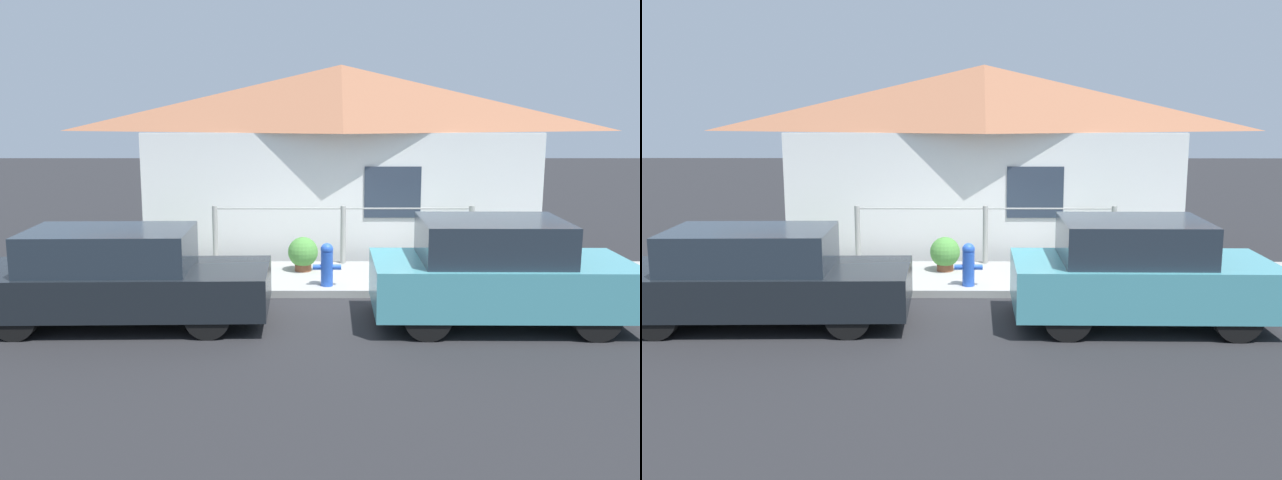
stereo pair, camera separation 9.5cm
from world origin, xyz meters
TOP-DOWN VIEW (x-y plane):
  - ground_plane at (0.00, 0.00)m, footprint 60.00×60.00m
  - sidewalk at (0.00, 1.09)m, footprint 24.00×2.17m
  - house at (0.00, 3.67)m, footprint 8.23×2.23m
  - fence at (0.00, 2.02)m, footprint 4.90×0.10m
  - car_left at (-3.27, -1.35)m, footprint 4.15×1.71m
  - car_right at (2.07, -1.35)m, footprint 3.62×1.74m
  - fire_hydrant at (-0.32, 0.33)m, footprint 0.47×0.21m
  - potted_plant_near_hydrant at (-0.74, 1.40)m, footprint 0.54×0.54m
  - potted_plant_by_fence at (-3.31, 1.82)m, footprint 0.58×0.58m
  - potted_plant_corner at (2.14, 1.84)m, footprint 0.49×0.49m

SIDE VIEW (x-z plane):
  - ground_plane at x=0.00m, z-range 0.00..0.00m
  - sidewalk at x=0.00m, z-range 0.00..0.12m
  - potted_plant_near_hydrant at x=-0.74m, z-range 0.14..0.76m
  - potted_plant_corner at x=2.14m, z-range 0.17..0.81m
  - fire_hydrant at x=-0.32m, z-range 0.14..0.86m
  - potted_plant_by_fence at x=-3.31m, z-range 0.17..0.89m
  - car_left at x=-3.27m, z-range 0.00..1.36m
  - fence at x=0.00m, z-range 0.18..1.28m
  - car_right at x=2.07m, z-range -0.01..1.50m
  - house at x=0.00m, z-range 1.09..4.96m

